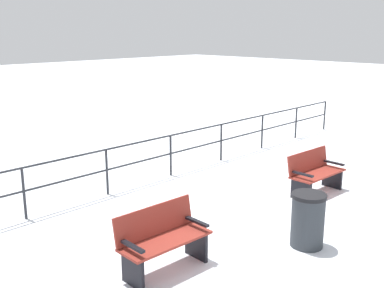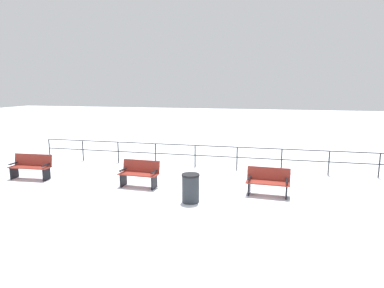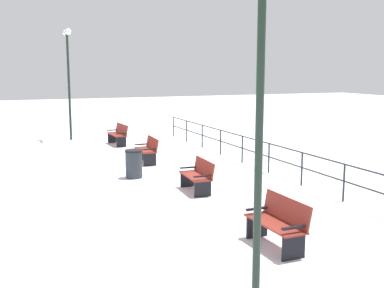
% 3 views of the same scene
% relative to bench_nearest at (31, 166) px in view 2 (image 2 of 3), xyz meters
% --- Properties ---
extents(ground_plane, '(80.00, 80.00, 0.00)m').
position_rel_bench_nearest_xyz_m(ground_plane, '(0.04, 6.53, -0.48)').
color(ground_plane, white).
rests_on(ground_plane, ground).
extents(bench_nearest, '(0.62, 1.58, 0.92)m').
position_rel_bench_nearest_xyz_m(bench_nearest, '(0.00, 0.00, 0.00)').
color(bench_nearest, maroon).
rests_on(bench_nearest, ground).
extents(bench_second, '(0.61, 1.39, 0.91)m').
position_rel_bench_nearest_xyz_m(bench_second, '(-0.02, 4.36, -0.01)').
color(bench_second, maroon).
rests_on(bench_second, ground).
extents(bench_third, '(0.64, 1.39, 0.87)m').
position_rel_bench_nearest_xyz_m(bench_third, '(-0.12, 8.71, -0.04)').
color(bench_third, maroon).
rests_on(bench_third, ground).
extents(waterfront_railing, '(0.05, 16.21, 0.98)m').
position_rel_bench_nearest_xyz_m(waterfront_railing, '(-3.14, 6.53, 0.18)').
color(waterfront_railing, '#26282D').
rests_on(waterfront_railing, ground).
extents(trash_bin, '(0.54, 0.54, 0.87)m').
position_rel_bench_nearest_xyz_m(trash_bin, '(1.06, 6.45, -0.04)').
color(trash_bin, '#2D3338').
rests_on(trash_bin, ground).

